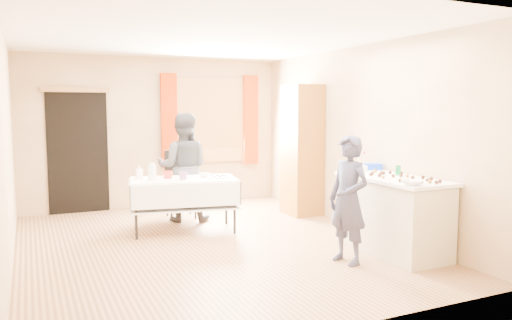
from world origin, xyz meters
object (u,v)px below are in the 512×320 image
cabinet (302,150)px  party_table (184,200)px  counter (392,215)px  woman (183,167)px  girl (348,200)px  chair (181,197)px

cabinet → party_table: size_ratio=1.32×
counter → woman: (-1.79, 2.67, 0.37)m
girl → counter: bearing=87.6°
girl → chair: bearing=-173.6°
chair → woman: (-0.03, -0.25, 0.51)m
counter → girl: bearing=-170.1°
chair → girl: bearing=-66.2°
cabinet → girl: cabinet is taller
chair → party_table: bearing=-98.3°
counter → girl: size_ratio=1.02×
chair → girl: (1.04, -3.05, 0.40)m
party_table → counter: bearing=-35.4°
party_table → girl: girl is taller
cabinet → counter: 2.42m
party_table → chair: size_ratio=1.51×
counter → party_table: 2.83m
chair → cabinet: bearing=-12.2°
cabinet → chair: cabinet is taller
woman → cabinet: bearing=-166.6°
party_table → woman: size_ratio=0.96×
party_table → woman: 0.78m
cabinet → chair: (-1.87, 0.58, -0.73)m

